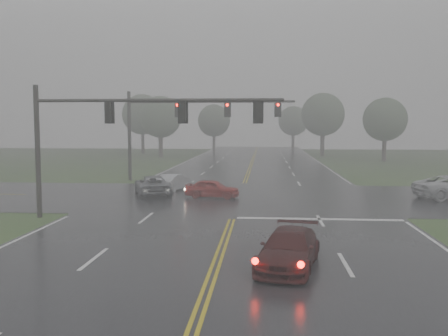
# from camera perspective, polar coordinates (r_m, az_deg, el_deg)

# --- Properties ---
(ground) EXTENTS (180.00, 180.00, 0.00)m
(ground) POSITION_cam_1_polar(r_m,az_deg,el_deg) (12.43, -3.57, -18.15)
(ground) COLOR #2D4D21
(ground) RESTS_ON ground
(main_road) EXTENTS (18.00, 160.00, 0.02)m
(main_road) POSITION_cam_1_polar(r_m,az_deg,el_deg) (31.73, 1.63, -3.89)
(main_road) COLOR black
(main_road) RESTS_ON ground
(cross_street) EXTENTS (120.00, 14.00, 0.02)m
(cross_street) POSITION_cam_1_polar(r_m,az_deg,el_deg) (33.70, 1.81, -3.37)
(cross_street) COLOR black
(cross_street) RESTS_ON ground
(stop_bar) EXTENTS (8.50, 0.50, 0.01)m
(stop_bar) POSITION_cam_1_polar(r_m,az_deg,el_deg) (26.32, 10.84, -5.81)
(stop_bar) COLOR silver
(stop_bar) RESTS_ON ground
(sedan_maroon) EXTENTS (2.66, 4.69, 1.28)m
(sedan_maroon) POSITION_cam_1_polar(r_m,az_deg,el_deg) (17.50, 7.40, -11.27)
(sedan_maroon) COLOR black
(sedan_maroon) RESTS_ON ground
(sedan_red) EXTENTS (3.81, 1.99, 1.24)m
(sedan_red) POSITION_cam_1_polar(r_m,az_deg,el_deg) (33.40, -1.34, -3.45)
(sedan_red) COLOR #A0110E
(sedan_red) RESTS_ON ground
(sedan_silver) EXTENTS (2.31, 4.00, 1.25)m
(sedan_silver) POSITION_cam_1_polar(r_m,az_deg,el_deg) (37.29, -5.79, -2.59)
(sedan_silver) COLOR #A4A6AB
(sedan_silver) RESTS_ON ground
(car_grey) EXTENTS (3.67, 5.31, 1.35)m
(car_grey) POSITION_cam_1_polar(r_m,az_deg,el_deg) (35.14, -8.15, -3.07)
(car_grey) COLOR #585A60
(car_grey) RESTS_ON ground
(signal_gantry_near) EXTENTS (12.94, 0.30, 6.94)m
(signal_gantry_near) POSITION_cam_1_polar(r_m,az_deg,el_deg) (26.39, -12.69, 4.86)
(signal_gantry_near) COLOR black
(signal_gantry_near) RESTS_ON ground
(signal_gantry_far) EXTENTS (14.55, 0.39, 7.79)m
(signal_gantry_far) POSITION_cam_1_polar(r_m,az_deg,el_deg) (43.64, -5.02, 5.74)
(signal_gantry_far) COLOR black
(signal_gantry_far) RESTS_ON ground
(tree_nw_a) EXTENTS (6.27, 6.27, 9.21)m
(tree_nw_a) POSITION_cam_1_polar(r_m,az_deg,el_deg) (75.61, -7.28, 5.80)
(tree_nw_a) COLOR #332721
(tree_nw_a) RESTS_ON ground
(tree_ne_a) EXTENTS (6.71, 6.71, 9.86)m
(tree_ne_a) POSITION_cam_1_polar(r_m,az_deg,el_deg) (79.33, 11.23, 6.01)
(tree_ne_a) COLOR #332721
(tree_ne_a) RESTS_ON ground
(tree_n_mid) EXTENTS (5.83, 5.83, 8.56)m
(tree_n_mid) POSITION_cam_1_polar(r_m,az_deg,el_deg) (89.97, -1.17, 5.42)
(tree_n_mid) COLOR #332721
(tree_n_mid) RESTS_ON ground
(tree_e_near) EXTENTS (5.78, 5.78, 8.49)m
(tree_e_near) POSITION_cam_1_polar(r_m,az_deg,el_deg) (69.68, 17.91, 5.29)
(tree_e_near) COLOR #332721
(tree_e_near) RESTS_ON ground
(tree_nw_b) EXTENTS (6.85, 6.85, 10.06)m
(tree_nw_b) POSITION_cam_1_polar(r_m,az_deg,el_deg) (85.79, -9.30, 6.05)
(tree_nw_b) COLOR #332721
(tree_nw_b) RESTS_ON ground
(tree_n_far) EXTENTS (5.86, 5.86, 8.60)m
(tree_n_far) POSITION_cam_1_polar(r_m,az_deg,el_deg) (99.74, 7.91, 5.35)
(tree_n_far) COLOR #332721
(tree_n_far) RESTS_ON ground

